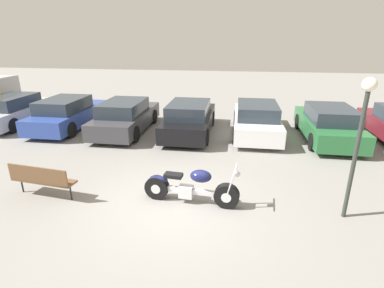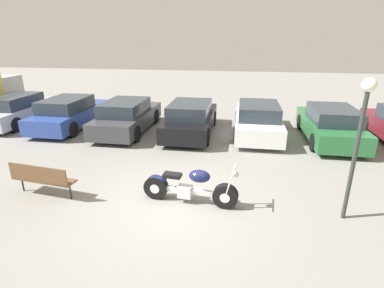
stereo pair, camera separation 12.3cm
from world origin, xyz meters
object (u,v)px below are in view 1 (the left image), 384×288
(parked_car_black, at_px, (189,119))
(parked_car_white, at_px, (256,120))
(parked_car_dark_grey, at_px, (126,117))
(parked_car_blue, at_px, (68,114))
(lamp_post, at_px, (362,123))
(parked_car_silver, at_px, (15,110))
(parked_car_green, at_px, (328,124))
(motorcycle, at_px, (190,187))
(park_bench, at_px, (41,178))

(parked_car_black, height_order, parked_car_white, same)
(parked_car_dark_grey, bearing_deg, parked_car_blue, 176.76)
(parked_car_black, xyz_separation_m, lamp_post, (4.44, -5.60, 1.57))
(parked_car_blue, distance_m, parked_car_black, 5.50)
(parked_car_silver, xyz_separation_m, parked_car_blue, (2.75, -0.23, 0.00))
(parked_car_silver, height_order, parked_car_green, same)
(parked_car_blue, bearing_deg, parked_car_black, -0.79)
(parked_car_green, xyz_separation_m, lamp_post, (-1.06, -5.61, 1.57))
(motorcycle, bearing_deg, parked_car_black, 99.00)
(parked_car_silver, bearing_deg, parked_car_white, -0.20)
(parked_car_blue, distance_m, parked_car_green, 11.00)
(park_bench, bearing_deg, parked_car_blue, 114.24)
(parked_car_green, bearing_deg, parked_car_silver, 178.77)
(motorcycle, bearing_deg, parked_car_white, 71.97)
(parked_car_black, height_order, parked_car_green, same)
(parked_car_white, distance_m, parked_car_green, 2.76)
(parked_car_white, height_order, parked_car_green, same)
(parked_car_blue, height_order, parked_car_green, same)
(motorcycle, height_order, parked_car_black, parked_car_black)
(parked_car_black, relative_size, lamp_post, 1.41)
(parked_car_silver, xyz_separation_m, lamp_post, (12.69, -5.90, 1.57))
(parked_car_white, height_order, lamp_post, lamp_post)
(parked_car_silver, bearing_deg, park_bench, -48.55)
(parked_car_silver, distance_m, parked_car_blue, 2.76)
(parked_car_blue, bearing_deg, parked_car_silver, 175.30)
(motorcycle, distance_m, lamp_post, 4.00)
(lamp_post, bearing_deg, parked_car_dark_grey, 142.47)
(parked_car_blue, relative_size, parked_car_white, 1.00)
(parked_car_black, xyz_separation_m, park_bench, (-2.85, -5.82, -0.10))
(parked_car_silver, distance_m, lamp_post, 14.08)
(parked_car_blue, distance_m, lamp_post, 11.55)
(parked_car_blue, bearing_deg, park_bench, -65.76)
(parked_car_black, bearing_deg, park_bench, -116.06)
(parked_car_green, bearing_deg, parked_car_blue, 179.64)
(motorcycle, distance_m, parked_car_black, 5.58)
(park_bench, bearing_deg, motorcycle, 4.82)
(park_bench, bearing_deg, lamp_post, 1.70)
(parked_car_silver, height_order, parked_car_black, same)
(parked_car_silver, xyz_separation_m, parked_car_white, (11.00, -0.04, 0.00))
(lamp_post, bearing_deg, park_bench, -178.30)
(parked_car_white, distance_m, lamp_post, 6.30)
(parked_car_blue, distance_m, parked_car_white, 8.25)
(parked_car_black, bearing_deg, parked_car_green, 0.08)
(parked_car_blue, height_order, park_bench, parked_car_blue)
(motorcycle, bearing_deg, parked_car_silver, 147.52)
(parked_car_silver, bearing_deg, parked_car_blue, -4.70)
(parked_car_dark_grey, relative_size, park_bench, 2.56)
(parked_car_blue, height_order, parked_car_black, same)
(park_bench, distance_m, lamp_post, 7.48)
(parked_car_green, bearing_deg, park_bench, -145.08)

